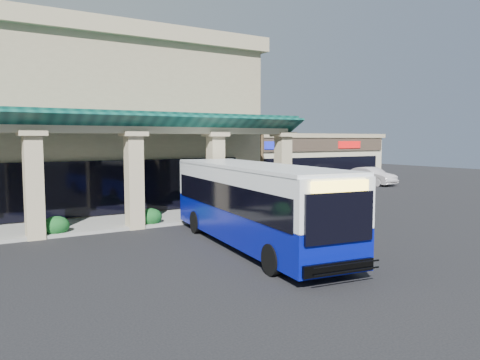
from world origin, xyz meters
TOP-DOWN VIEW (x-y plane):
  - ground at (0.00, 0.00)m, footprint 110.00×110.00m
  - arcade at (-8.00, 6.80)m, footprint 30.00×6.20m
  - strip_mall at (18.00, 24.00)m, footprint 22.50×12.50m
  - palm_0 at (8.50, 11.00)m, footprint 2.40×2.40m
  - palm_1 at (9.50, 14.00)m, footprint 2.40×2.40m
  - broadleaf_tree at (7.50, 19.00)m, footprint 2.60×2.60m
  - transit_bus at (-0.18, -1.00)m, footprint 4.35×12.24m
  - pedestrian at (7.32, 0.42)m, footprint 0.74×0.85m
  - car_silver at (10.78, 14.20)m, footprint 2.28×4.71m
  - car_white at (14.55, 13.50)m, footprint 2.57×4.44m
  - car_red at (16.72, 13.42)m, footprint 3.50×5.21m
  - car_gray at (19.44, 14.62)m, footprint 3.02×5.47m
  - car_extra at (23.63, 14.50)m, footprint 1.93×5.13m

SIDE VIEW (x-z plane):
  - ground at x=0.00m, z-range 0.00..0.00m
  - car_white at x=14.55m, z-range 0.00..1.38m
  - car_red at x=16.72m, z-range 0.00..1.40m
  - car_gray at x=19.44m, z-range 0.00..1.45m
  - car_silver at x=10.78m, z-range 0.00..1.55m
  - car_extra at x=23.63m, z-range 0.00..1.67m
  - pedestrian at x=7.32m, z-range 0.00..1.96m
  - transit_bus at x=-0.18m, z-range 0.00..3.34m
  - broadleaf_tree at x=7.50m, z-range 0.00..4.81m
  - strip_mall at x=18.00m, z-range 0.00..4.90m
  - arcade at x=-8.00m, z-range 0.00..5.70m
  - palm_1 at x=9.50m, z-range 0.00..5.80m
  - palm_0 at x=8.50m, z-range 0.00..6.60m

